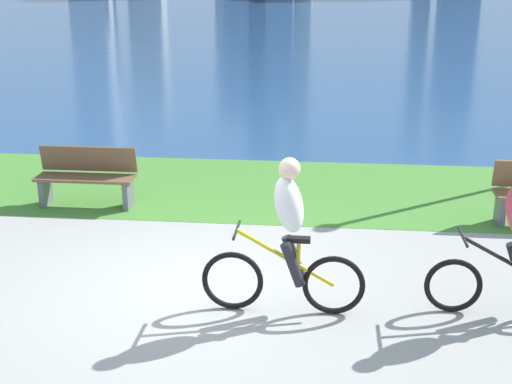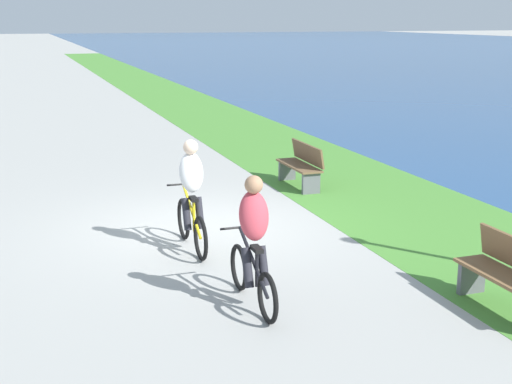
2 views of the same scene
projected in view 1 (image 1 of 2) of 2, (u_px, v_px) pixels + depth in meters
The scene contains 5 objects.
ground_plane at pixel (198, 288), 8.01m from camera, with size 300.00×300.00×0.00m, color #9E9E99.
grass_strip_bayside at pixel (239, 187), 11.58m from camera, with size 120.00×3.40×0.01m, color #478433.
bay_water_surface at pixel (312, 14), 51.38m from camera, with size 300.00×80.80×0.00m, color navy.
cyclist_lead at pixel (287, 238), 7.20m from camera, with size 1.73×0.52×1.70m.
bench_far_along_path at pixel (87, 177), 10.62m from camera, with size 1.50×0.47×0.90m.
Camera 1 is at (1.43, -7.16, 3.53)m, focal length 49.05 mm.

